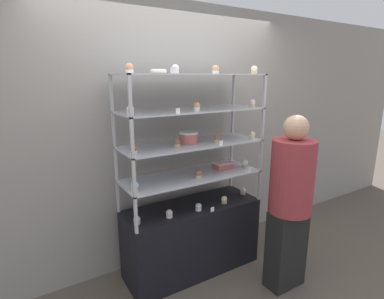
{
  "coord_description": "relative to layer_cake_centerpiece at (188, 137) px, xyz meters",
  "views": [
    {
      "loc": [
        -1.39,
        -2.28,
        1.9
      ],
      "look_at": [
        0.0,
        0.0,
        1.24
      ],
      "focal_mm": 28.0,
      "sensor_mm": 36.0,
      "label": 1
    }
  ],
  "objects": [
    {
      "name": "cupcake_16",
      "position": [
        -0.17,
        -0.07,
        0.6
      ],
      "size": [
        0.06,
        0.06,
        0.07
      ],
      "color": "white",
      "rests_on": "display_riser_top"
    },
    {
      "name": "cupcake_11",
      "position": [
        0.64,
        -0.15,
        -0.02
      ],
      "size": [
        0.06,
        0.06,
        0.07
      ],
      "color": "beige",
      "rests_on": "display_riser_middle"
    },
    {
      "name": "display_riser_middle",
      "position": [
        0.02,
        -0.02,
        -0.07
      ],
      "size": [
        1.33,
        0.48,
        0.31
      ],
      "color": "#B7B7BC",
      "rests_on": "display_riser_lower"
    },
    {
      "name": "cupcake_8",
      "position": [
        -0.57,
        -0.12,
        -0.02
      ],
      "size": [
        0.06,
        0.06,
        0.07
      ],
      "color": "beige",
      "rests_on": "display_riser_middle"
    },
    {
      "name": "display_riser_top",
      "position": [
        0.02,
        -0.02,
        0.54
      ],
      "size": [
        1.33,
        0.48,
        0.31
      ],
      "color": "#B7B7BC",
      "rests_on": "display_riser_upper"
    },
    {
      "name": "price_tag_4",
      "position": [
        -0.28,
        -0.24,
        0.58
      ],
      "size": [
        0.04,
        0.0,
        0.04
      ],
      "color": "white",
      "rests_on": "display_riser_top"
    },
    {
      "name": "ground_plane",
      "position": [
        0.02,
        -0.02,
        -1.36
      ],
      "size": [
        20.0,
        20.0,
        0.0
      ],
      "primitive_type": "plane",
      "color": "brown"
    },
    {
      "name": "price_tag_2",
      "position": [
        0.19,
        -0.24,
        -0.03
      ],
      "size": [
        0.04,
        0.0,
        0.04
      ],
      "color": "white",
      "rests_on": "display_riser_middle"
    },
    {
      "name": "cupcake_17",
      "position": [
        0.22,
        -0.1,
        0.6
      ],
      "size": [
        0.06,
        0.06,
        0.07
      ],
      "color": "white",
      "rests_on": "display_riser_top"
    },
    {
      "name": "sheet_cake_frosted",
      "position": [
        0.4,
        -0.01,
        -0.33
      ],
      "size": [
        0.18,
        0.13,
        0.06
      ],
      "color": "#C66660",
      "rests_on": "display_riser_lower"
    },
    {
      "name": "cupcake_14",
      "position": [
        0.63,
        -0.14,
        0.29
      ],
      "size": [
        0.06,
        0.06,
        0.07
      ],
      "color": "#CCB28C",
      "rests_on": "display_riser_upper"
    },
    {
      "name": "cupcake_10",
      "position": [
        0.24,
        -0.11,
        -0.02
      ],
      "size": [
        0.06,
        0.06,
        0.07
      ],
      "color": "#CCB28C",
      "rests_on": "display_riser_middle"
    },
    {
      "name": "cupcake_3",
      "position": [
        0.32,
        -0.14,
        -0.63
      ],
      "size": [
        0.06,
        0.06,
        0.07
      ],
      "color": "#CCB28C",
      "rests_on": "display_base"
    },
    {
      "name": "cupcake_2",
      "position": [
        0.02,
        -0.15,
        -0.63
      ],
      "size": [
        0.06,
        0.06,
        0.07
      ],
      "color": "white",
      "rests_on": "display_base"
    },
    {
      "name": "back_wall",
      "position": [
        0.02,
        0.36,
        -0.06
      ],
      "size": [
        8.0,
        0.05,
        2.6
      ],
      "color": "gray",
      "rests_on": "ground_plane"
    },
    {
      "name": "price_tag_1",
      "position": [
        0.54,
        -0.24,
        -0.34
      ],
      "size": [
        0.04,
        0.0,
        0.04
      ],
      "color": "white",
      "rests_on": "display_riser_lower"
    },
    {
      "name": "display_base",
      "position": [
        0.02,
        -0.02,
        -1.01
      ],
      "size": [
        1.33,
        0.48,
        0.69
      ],
      "color": "black",
      "rests_on": "ground_plane"
    },
    {
      "name": "cupcake_1",
      "position": [
        -0.28,
        -0.14,
        -0.63
      ],
      "size": [
        0.06,
        0.06,
        0.07
      ],
      "color": "white",
      "rests_on": "display_base"
    },
    {
      "name": "cupcake_18",
      "position": [
        0.64,
        -0.13,
        0.6
      ],
      "size": [
        0.06,
        0.06,
        0.07
      ],
      "color": "#CCB28C",
      "rests_on": "display_riser_top"
    },
    {
      "name": "cupcake_6",
      "position": [
        0.03,
        -0.13,
        -0.32
      ],
      "size": [
        0.06,
        0.06,
        0.08
      ],
      "color": "#CCB28C",
      "rests_on": "display_riser_lower"
    },
    {
      "name": "cupcake_9",
      "position": [
        -0.16,
        -0.08,
        -0.02
      ],
      "size": [
        0.06,
        0.06,
        0.07
      ],
      "color": "#CCB28C",
      "rests_on": "display_riser_middle"
    },
    {
      "name": "cupcake_7",
      "position": [
        0.61,
        -0.09,
        -0.32
      ],
      "size": [
        0.06,
        0.06,
        0.08
      ],
      "color": "#CCB28C",
      "rests_on": "display_riser_lower"
    },
    {
      "name": "price_tag_3",
      "position": [
        -0.24,
        -0.24,
        0.28
      ],
      "size": [
        0.04,
        0.0,
        0.04
      ],
      "color": "white",
      "rests_on": "display_riser_upper"
    },
    {
      "name": "cupcake_4",
      "position": [
        0.63,
        -0.06,
        -0.63
      ],
      "size": [
        0.06,
        0.06,
        0.07
      ],
      "color": "#CCB28C",
      "rests_on": "display_base"
    },
    {
      "name": "donut_glazed",
      "position": [
        -0.29,
        -0.03,
        0.58
      ],
      "size": [
        0.14,
        0.14,
        0.03
      ],
      "color": "#EFE5CC",
      "rests_on": "display_riser_top"
    },
    {
      "name": "price_tag_0",
      "position": [
        0.11,
        -0.24,
        -0.65
      ],
      "size": [
        0.04,
        0.0,
        0.04
      ],
      "color": "white",
      "rests_on": "display_base"
    },
    {
      "name": "cupcake_0",
      "position": [
        -0.56,
        -0.1,
        -0.63
      ],
      "size": [
        0.06,
        0.06,
        0.07
      ],
      "color": "#CCB28C",
      "rests_on": "display_base"
    },
    {
      "name": "cupcake_12",
      "position": [
        -0.59,
        -0.14,
        0.29
      ],
      "size": [
        0.06,
        0.06,
        0.07
      ],
      "color": "beige",
      "rests_on": "display_riser_upper"
    },
    {
      "name": "cupcake_13",
      "position": [
        0.01,
        -0.12,
        0.29
      ],
      "size": [
        0.06,
        0.06,
        0.07
      ],
      "color": "white",
      "rests_on": "display_riser_upper"
    },
    {
      "name": "customer_figure",
      "position": [
        0.64,
        -0.67,
        -0.51
      ],
      "size": [
        0.37,
        0.37,
        1.59
      ],
      "color": "black",
      "rests_on": "ground_plane"
    },
    {
      "name": "layer_cake_centerpiece",
      "position": [
        0.0,
        0.0,
        0.0
      ],
      "size": [
        0.17,
        0.17,
        0.1
      ],
      "color": "#C66660",
      "rests_on": "display_riser_middle"
    },
    {
      "name": "display_riser_lower",
      "position": [
        0.02,
        -0.02,
        -0.38
      ],
      "size": [
        1.33,
        0.48,
        0.31
      ],
      "color": "#B7B7BC",
      "rests_on": "display_base"
    },
    {
      "name": "cupcake_15",
      "position": [
        -0.57,
        -0.1,
        0.6
      ],
      "size": [
        0.06,
        0.06,
        0.07
      ],
      "color": "white",
      "rests_on": "display_riser_top"
    },
    {
      "name": "cupcake_5",
      "position": [
        -0.58,
        -0.13,
        -0.32
      ],
      "size": [
        0.06,
        0.06,
        0.08
      ],
      "color": "#CCB28C",
      "rests_on": "display_riser_lower"
    },
    {
      "name": "display_riser_upper",
      "position": [
        0.02,
        -0.02,
        0.24
      ],
      "size": [
        1.33,
        0.48,
        0.31
      ],
      "color": "#B7B7BC",
      "rests_on": "display_riser_middle"
    }
  ]
}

